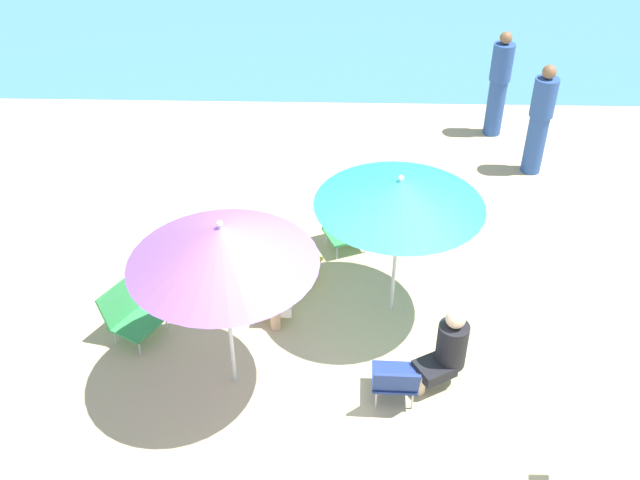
% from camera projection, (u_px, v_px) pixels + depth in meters
% --- Properties ---
extents(ground_plane, '(40.00, 40.00, 0.00)m').
position_uv_depth(ground_plane, '(343.00, 385.00, 7.29)').
color(ground_plane, '#CCB789').
extents(umbrella_teal, '(1.77, 1.77, 1.79)m').
position_uv_depth(umbrella_teal, '(400.00, 193.00, 7.28)').
color(umbrella_teal, silver).
rests_on(umbrella_teal, ground_plane).
extents(umbrella_purple, '(1.74, 1.74, 1.98)m').
position_uv_depth(umbrella_purple, '(222.00, 245.00, 6.32)').
color(umbrella_purple, silver).
rests_on(umbrella_purple, ground_plane).
extents(beach_chair_a, '(0.72, 0.73, 0.59)m').
position_uv_depth(beach_chair_a, '(131.00, 313.00, 7.72)').
color(beach_chair_a, '#33934C').
rests_on(beach_chair_a, ground_plane).
extents(beach_chair_b, '(0.65, 0.66, 0.57)m').
position_uv_depth(beach_chair_b, '(343.00, 225.00, 9.07)').
color(beach_chair_b, '#33934C').
rests_on(beach_chair_b, ground_plane).
extents(beach_chair_c, '(0.45, 0.52, 0.58)m').
position_uv_depth(beach_chair_c, '(395.00, 380.00, 6.92)').
color(beach_chair_c, navy).
rests_on(beach_chair_c, ground_plane).
extents(beach_chair_d, '(0.69, 0.65, 0.60)m').
position_uv_depth(beach_chair_d, '(290.00, 255.00, 8.53)').
color(beach_chair_d, gold).
rests_on(beach_chair_d, ground_plane).
extents(person_a, '(0.36, 0.58, 0.98)m').
position_uv_depth(person_a, '(276.00, 277.00, 7.94)').
color(person_a, silver).
rests_on(person_a, ground_plane).
extents(person_b, '(0.34, 0.34, 1.66)m').
position_uv_depth(person_b, '(540.00, 120.00, 10.24)').
color(person_b, '#2D519E').
rests_on(person_b, ground_plane).
extents(person_c, '(0.54, 0.46, 0.94)m').
position_uv_depth(person_c, '(447.00, 348.00, 7.05)').
color(person_c, black).
rests_on(person_c, ground_plane).
extents(person_d, '(0.33, 0.33, 1.69)m').
position_uv_depth(person_d, '(499.00, 84.00, 11.20)').
color(person_d, '#2D519E').
rests_on(person_d, ground_plane).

